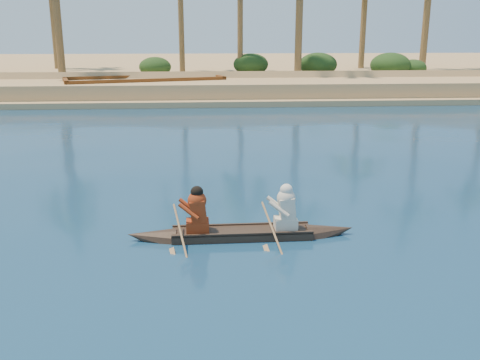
{
  "coord_description": "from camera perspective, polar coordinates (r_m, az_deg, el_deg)",
  "views": [
    {
      "loc": [
        0.28,
        -10.72,
        4.51
      ],
      "look_at": [
        1.23,
        2.35,
        0.87
      ],
      "focal_mm": 40.0,
      "sensor_mm": 36.0,
      "label": 1
    }
  ],
  "objects": [
    {
      "name": "barge_mid",
      "position": [
        38.12,
        -10.08,
        9.45
      ],
      "size": [
        11.26,
        6.31,
        1.78
      ],
      "rotation": [
        0.0,
        0.0,
        0.27
      ],
      "color": "brown",
      "rests_on": "ground"
    },
    {
      "name": "shrub_cluster",
      "position": [
        42.35,
        -4.59,
        11.01
      ],
      "size": [
        100.0,
        6.0,
        2.4
      ],
      "primitive_type": null,
      "color": "#183412",
      "rests_on": "ground"
    },
    {
      "name": "sandy_embankment",
      "position": [
        57.75,
        -4.5,
        11.54
      ],
      "size": [
        150.0,
        51.0,
        1.5
      ],
      "color": "tan",
      "rests_on": "ground"
    },
    {
      "name": "canoe",
      "position": [
        12.12,
        0.2,
        -4.93
      ],
      "size": [
        5.16,
        0.74,
        1.42
      ],
      "rotation": [
        0.0,
        0.0,
        0.01
      ],
      "color": "#34241C",
      "rests_on": "ground"
    },
    {
      "name": "ground",
      "position": [
        11.64,
        -5.23,
        -7.34
      ],
      "size": [
        160.0,
        160.0,
        0.0
      ],
      "primitive_type": "plane",
      "color": "#0B264B",
      "rests_on": "ground"
    }
  ]
}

